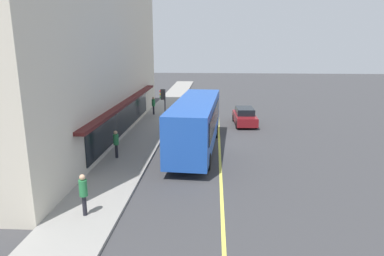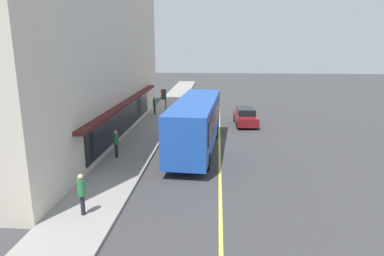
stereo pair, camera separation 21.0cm
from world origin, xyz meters
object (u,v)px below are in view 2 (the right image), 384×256
object	(u,v)px
pedestrian_by_curb	(82,190)
pedestrian_near_storefront	(155,104)
traffic_light	(164,99)
bus	(196,122)
pedestrian_at_corner	(116,141)
car_maroon	(245,117)

from	to	relation	value
pedestrian_by_curb	pedestrian_near_storefront	bearing A→B (deg)	1.94
traffic_light	pedestrian_by_curb	world-z (taller)	traffic_light
bus	pedestrian_by_curb	bearing A→B (deg)	156.85
pedestrian_at_corner	traffic_light	bearing A→B (deg)	-10.99
bus	car_maroon	size ratio (longest dim) A/B	2.57
bus	pedestrian_near_storefront	size ratio (longest dim) A/B	6.31
car_maroon	pedestrian_at_corner	xyz separation A→B (m)	(-10.24, 8.85, 0.46)
pedestrian_by_curb	pedestrian_at_corner	xyz separation A→B (m)	(7.48, 0.73, -0.05)
traffic_light	pedestrian_by_curb	bearing A→B (deg)	176.57
traffic_light	pedestrian_by_curb	size ratio (longest dim) A/B	1.76
pedestrian_by_curb	pedestrian_at_corner	distance (m)	7.52
traffic_light	bus	bearing A→B (deg)	-154.05
bus	pedestrian_near_storefront	distance (m)	12.29
traffic_light	pedestrian_at_corner	distance (m)	9.05
traffic_light	pedestrian_by_curb	distance (m)	16.35
bus	pedestrian_near_storefront	world-z (taller)	bus
bus	pedestrian_at_corner	size ratio (longest dim) A/B	6.42
pedestrian_at_corner	pedestrian_by_curb	bearing A→B (deg)	-174.42
car_maroon	pedestrian_at_corner	distance (m)	13.55
pedestrian_at_corner	pedestrian_near_storefront	world-z (taller)	pedestrian_near_storefront
pedestrian_by_curb	pedestrian_at_corner	bearing A→B (deg)	5.58
pedestrian_at_corner	bus	bearing A→B (deg)	-65.33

